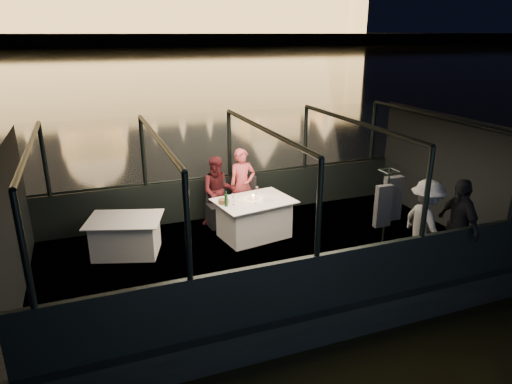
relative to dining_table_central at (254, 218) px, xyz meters
name	(u,v)px	position (x,y,z in m)	size (l,w,h in m)	color
river_water	(94,59)	(-0.08, 79.28, -0.89)	(500.00, 500.00, 0.00)	black
boat_hull	(264,276)	(-0.08, -0.72, -0.89)	(8.60, 4.40, 1.00)	black
boat_deck	(264,253)	(-0.08, -0.72, -0.41)	(8.00, 4.00, 0.04)	black
gunwale_port	(230,195)	(-0.08, 1.28, 0.06)	(8.00, 0.08, 0.90)	black
gunwale_starboard	(315,283)	(-0.08, -2.72, 0.06)	(8.00, 0.08, 0.90)	black
cabin_glass_port	(229,144)	(-0.08, 1.28, 1.21)	(8.00, 0.02, 1.40)	#99B2B2
cabin_glass_starboard	(319,209)	(-0.08, -2.72, 1.21)	(8.00, 0.02, 1.40)	#99B2B2
cabin_roof_glass	(264,129)	(-0.08, -0.72, 1.91)	(8.00, 4.00, 0.02)	#99B2B2
end_wall_fore	(12,226)	(-4.08, -0.72, 0.76)	(0.02, 4.00, 2.30)	black
end_wall_aft	(444,171)	(3.92, -0.72, 0.76)	(0.02, 4.00, 2.30)	black
canopy_ribs	(264,194)	(-0.08, -0.72, 0.76)	(8.00, 4.00, 2.30)	black
embankment	(81,41)	(-0.08, 209.28, 0.11)	(400.00, 140.00, 6.00)	#423D33
dining_table_central	(254,218)	(0.00, 0.00, 0.00)	(1.45, 1.05, 0.77)	white
dining_table_aft	(126,234)	(-2.44, 0.13, 0.00)	(1.30, 0.94, 0.69)	silver
chair_port_left	(219,206)	(-0.50, 0.76, 0.06)	(0.44, 0.44, 0.95)	black
chair_port_right	(249,202)	(0.16, 0.73, 0.06)	(0.45, 0.45, 0.96)	black
coat_stand	(385,220)	(1.56, -2.00, 0.51)	(0.50, 0.40, 1.80)	black
person_woman_coral	(242,187)	(0.07, 0.90, 0.36)	(0.57, 0.38, 1.57)	#D44D53
person_man_maroon	(218,191)	(-0.48, 0.84, 0.36)	(0.71, 0.55, 1.47)	#441317
passenger_stripe	(426,220)	(2.29, -2.15, 0.47)	(1.01, 0.57, 1.56)	white
passenger_dark	(458,224)	(2.68, -2.46, 0.47)	(0.96, 0.40, 1.64)	black
wine_bottle	(226,199)	(-0.60, -0.12, 0.53)	(0.06, 0.06, 0.29)	#133519
bread_basket	(224,201)	(-0.60, 0.05, 0.42)	(0.20, 0.20, 0.08)	brown
amber_candle	(253,197)	(0.02, 0.10, 0.42)	(0.05, 0.05, 0.07)	orange
plate_near	(267,200)	(0.25, -0.08, 0.39)	(0.23, 0.23, 0.01)	silver
plate_far	(233,199)	(-0.36, 0.17, 0.39)	(0.21, 0.21, 0.01)	white
wine_glass_white	(233,200)	(-0.45, -0.09, 0.48)	(0.07, 0.07, 0.21)	silver
wine_glass_red	(257,191)	(0.16, 0.26, 0.48)	(0.06, 0.06, 0.17)	white
wine_glass_empty	(255,199)	(-0.04, -0.18, 0.48)	(0.07, 0.07, 0.20)	silver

